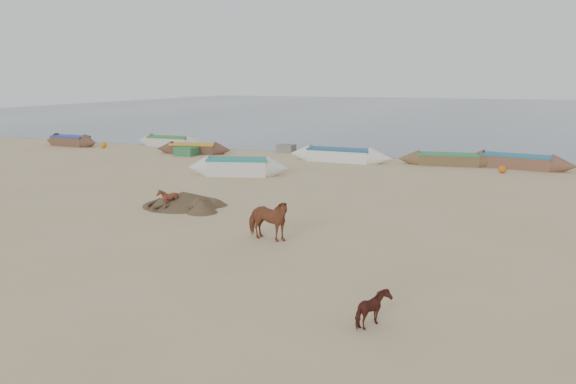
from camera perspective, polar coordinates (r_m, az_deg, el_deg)
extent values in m
plane|color=tan|center=(18.60, -4.73, -5.30)|extent=(140.00, 140.00, 0.00)
plane|color=slate|center=(98.31, 17.79, 7.84)|extent=(160.00, 160.00, 0.00)
imported|color=brown|center=(18.79, -2.09, -2.83)|extent=(1.78, 0.97, 1.43)
imported|color=brown|center=(23.91, -12.12, -0.65)|extent=(1.00, 0.95, 0.87)
imported|color=#502019|center=(12.65, 8.74, -11.75)|extent=(0.71, 0.82, 0.80)
cone|color=brown|center=(24.59, -10.59, -0.61)|extent=(4.33, 4.33, 0.57)
cube|color=#306C41|center=(40.24, -10.27, 4.09)|extent=(1.40, 1.20, 0.60)
sphere|color=#C25C12|center=(34.50, 20.95, 2.17)|extent=(0.44, 0.44, 0.44)
cube|color=slate|center=(41.44, -0.18, 4.46)|extent=(1.20, 1.10, 0.56)
sphere|color=orange|center=(46.15, -18.24, 4.56)|extent=(0.48, 0.48, 0.48)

